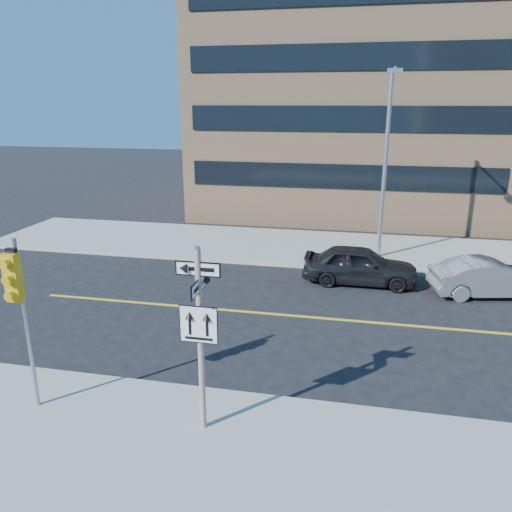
% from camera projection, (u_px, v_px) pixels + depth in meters
% --- Properties ---
extents(ground, '(120.00, 120.00, 0.00)m').
position_uv_depth(ground, '(233.00, 373.00, 13.16)').
color(ground, black).
rests_on(ground, ground).
extents(sign_pole, '(0.92, 0.92, 4.06)m').
position_uv_depth(sign_pole, '(200.00, 331.00, 10.08)').
color(sign_pole, silver).
rests_on(sign_pole, near_sidewalk).
extents(traffic_signal, '(0.32, 0.45, 4.00)m').
position_uv_depth(traffic_signal, '(16.00, 291.00, 10.55)').
color(traffic_signal, gray).
rests_on(traffic_signal, near_sidewalk).
extents(parked_car_a, '(1.80, 4.41, 1.50)m').
position_uv_depth(parked_car_a, '(360.00, 265.00, 19.48)').
color(parked_car_a, black).
rests_on(parked_car_a, ground).
extents(parked_car_b, '(2.30, 4.40, 1.38)m').
position_uv_depth(parked_car_b, '(490.00, 278.00, 18.23)').
color(parked_car_b, slate).
rests_on(parked_car_b, ground).
extents(streetlight_a, '(0.55, 2.25, 8.00)m').
position_uv_depth(streetlight_a, '(386.00, 154.00, 21.01)').
color(streetlight_a, gray).
rests_on(streetlight_a, far_sidewalk).
extents(building_brick, '(18.00, 18.00, 18.00)m').
position_uv_depth(building_brick, '(352.00, 68.00, 33.45)').
color(building_brick, tan).
rests_on(building_brick, ground).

